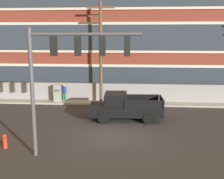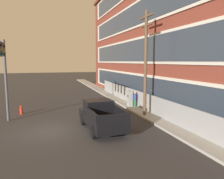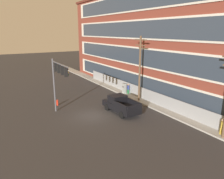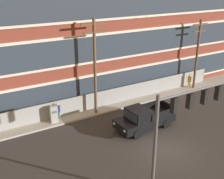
{
  "view_description": "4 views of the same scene",
  "coord_description": "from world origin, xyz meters",
  "px_view_note": "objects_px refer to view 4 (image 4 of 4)",
  "views": [
    {
      "loc": [
        1.27,
        -16.13,
        5.95
      ],
      "look_at": [
        -0.24,
        2.43,
        2.39
      ],
      "focal_mm": 45.0,
      "sensor_mm": 36.0,
      "label": 1
    },
    {
      "loc": [
        14.88,
        -0.21,
        4.69
      ],
      "look_at": [
        -1.53,
        4.82,
        2.47
      ],
      "focal_mm": 35.0,
      "sensor_mm": 36.0,
      "label": 2
    },
    {
      "loc": [
        21.15,
        -9.78,
        9.33
      ],
      "look_at": [
        1.66,
        1.59,
        3.29
      ],
      "focal_mm": 35.0,
      "sensor_mm": 36.0,
      "label": 3
    },
    {
      "loc": [
        -12.27,
        -13.09,
        11.8
      ],
      "look_at": [
        -2.3,
        3.73,
        3.97
      ],
      "focal_mm": 45.0,
      "sensor_mm": 36.0,
      "label": 4
    }
  ],
  "objects_px": {
    "traffic_signal_mast": "(182,115)",
    "pedestrian_near_cabinet": "(58,110)",
    "pedestrian_by_fence": "(189,81)",
    "pickup_truck_black": "(144,118)",
    "utility_pole_near_corner": "(95,64)",
    "utility_pole_midblock": "(197,52)",
    "electrical_cabinet": "(54,115)"
  },
  "relations": [
    {
      "from": "traffic_signal_mast",
      "to": "pedestrian_near_cabinet",
      "type": "distance_m",
      "value": 12.49
    },
    {
      "from": "utility_pole_near_corner",
      "to": "electrical_cabinet",
      "type": "relative_size",
      "value": 5.18
    },
    {
      "from": "utility_pole_midblock",
      "to": "pedestrian_by_fence",
      "type": "xyz_separation_m",
      "value": [
        -0.4,
        0.32,
        -3.28
      ]
    },
    {
      "from": "pickup_truck_black",
      "to": "electrical_cabinet",
      "type": "height_order",
      "value": "pickup_truck_black"
    },
    {
      "from": "traffic_signal_mast",
      "to": "pedestrian_by_fence",
      "type": "bearing_deg",
      "value": 42.26
    },
    {
      "from": "traffic_signal_mast",
      "to": "utility_pole_midblock",
      "type": "distance_m",
      "value": 16.73
    },
    {
      "from": "pickup_truck_black",
      "to": "traffic_signal_mast",
      "type": "bearing_deg",
      "value": -110.69
    },
    {
      "from": "traffic_signal_mast",
      "to": "pedestrian_near_cabinet",
      "type": "relative_size",
      "value": 3.75
    },
    {
      "from": "pickup_truck_black",
      "to": "pedestrian_near_cabinet",
      "type": "height_order",
      "value": "pickup_truck_black"
    },
    {
      "from": "pedestrian_by_fence",
      "to": "traffic_signal_mast",
      "type": "bearing_deg",
      "value": -137.74
    },
    {
      "from": "traffic_signal_mast",
      "to": "utility_pole_near_corner",
      "type": "bearing_deg",
      "value": 88.69
    },
    {
      "from": "pickup_truck_black",
      "to": "utility_pole_midblock",
      "type": "xyz_separation_m",
      "value": [
        10.25,
        4.35,
        3.32
      ]
    },
    {
      "from": "pickup_truck_black",
      "to": "electrical_cabinet",
      "type": "relative_size",
      "value": 3.13
    },
    {
      "from": "utility_pole_near_corner",
      "to": "utility_pole_midblock",
      "type": "xyz_separation_m",
      "value": [
        12.46,
        -0.03,
        -0.58
      ]
    },
    {
      "from": "pickup_truck_black",
      "to": "electrical_cabinet",
      "type": "distance_m",
      "value": 7.69
    },
    {
      "from": "utility_pole_near_corner",
      "to": "pedestrian_by_fence",
      "type": "distance_m",
      "value": 12.67
    },
    {
      "from": "pickup_truck_black",
      "to": "utility_pole_midblock",
      "type": "height_order",
      "value": "utility_pole_midblock"
    },
    {
      "from": "pickup_truck_black",
      "to": "electrical_cabinet",
      "type": "bearing_deg",
      "value": 143.3
    },
    {
      "from": "utility_pole_midblock",
      "to": "electrical_cabinet",
      "type": "bearing_deg",
      "value": 179.15
    },
    {
      "from": "pedestrian_near_cabinet",
      "to": "traffic_signal_mast",
      "type": "bearing_deg",
      "value": -74.42
    },
    {
      "from": "utility_pole_near_corner",
      "to": "pedestrian_near_cabinet",
      "type": "distance_m",
      "value": 5.21
    },
    {
      "from": "utility_pole_midblock",
      "to": "electrical_cabinet",
      "type": "xyz_separation_m",
      "value": [
        -16.42,
        0.24,
        -3.41
      ]
    },
    {
      "from": "traffic_signal_mast",
      "to": "electrical_cabinet",
      "type": "height_order",
      "value": "traffic_signal_mast"
    },
    {
      "from": "traffic_signal_mast",
      "to": "pedestrian_by_fence",
      "type": "xyz_separation_m",
      "value": [
        12.31,
        11.19,
        -3.74
      ]
    },
    {
      "from": "electrical_cabinet",
      "to": "pickup_truck_black",
      "type": "bearing_deg",
      "value": -36.7
    },
    {
      "from": "utility_pole_near_corner",
      "to": "pedestrian_by_fence",
      "type": "xyz_separation_m",
      "value": [
        12.06,
        0.29,
        -3.86
      ]
    },
    {
      "from": "pedestrian_by_fence",
      "to": "pedestrian_near_cabinet",
      "type": "bearing_deg",
      "value": 178.92
    },
    {
      "from": "pickup_truck_black",
      "to": "utility_pole_near_corner",
      "type": "relative_size",
      "value": 0.6
    },
    {
      "from": "utility_pole_near_corner",
      "to": "pedestrian_by_fence",
      "type": "relative_size",
      "value": 5.19
    },
    {
      "from": "utility_pole_midblock",
      "to": "utility_pole_near_corner",
      "type": "bearing_deg",
      "value": 179.85
    },
    {
      "from": "utility_pole_near_corner",
      "to": "utility_pole_midblock",
      "type": "relative_size",
      "value": 1.13
    },
    {
      "from": "traffic_signal_mast",
      "to": "electrical_cabinet",
      "type": "relative_size",
      "value": 3.74
    }
  ]
}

